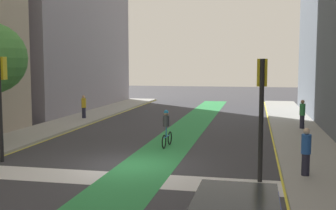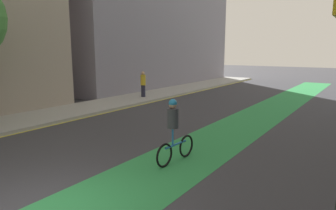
{
  "view_description": "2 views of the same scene",
  "coord_description": "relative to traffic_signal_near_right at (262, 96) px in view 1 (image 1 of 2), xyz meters",
  "views": [
    {
      "loc": [
        4.97,
        -15.93,
        4.1
      ],
      "look_at": [
        0.3,
        6.41,
        1.85
      ],
      "focal_mm": 44.68,
      "sensor_mm": 36.0,
      "label": 1
    },
    {
      "loc": [
        5.2,
        -2.84,
        3.17
      ],
      "look_at": [
        -0.21,
        5.07,
        1.42
      ],
      "focal_mm": 32.09,
      "sensor_mm": 36.0,
      "label": 2
    }
  ],
  "objects": [
    {
      "name": "bike_lane_paint",
      "position": [
        -4.43,
        1.21,
        -2.99
      ],
      "size": [
        2.4,
        60.0,
        0.01
      ],
      "primitive_type": "cube",
      "color": "#2D8C47",
      "rests_on": "ground_plane"
    },
    {
      "name": "cyclist_in_lane",
      "position": [
        -4.47,
        5.21,
        -2.03
      ],
      "size": [
        0.32,
        1.73,
        1.86
      ],
      "color": "black",
      "rests_on": "ground_plane"
    },
    {
      "name": "traffic_signal_near_right",
      "position": [
        0.0,
        0.0,
        0.0
      ],
      "size": [
        0.35,
        0.52,
        4.28
      ],
      "color": "black",
      "rests_on": "ground_plane"
    },
    {
      "name": "pedestrian_sidewalk_right_b",
      "position": [
        2.64,
        11.81,
        -1.94
      ],
      "size": [
        0.34,
        0.34,
        1.76
      ],
      "color": "#262638",
      "rests_on": "sidewalk_right"
    },
    {
      "name": "pedestrian_sidewalk_right_a",
      "position": [
        1.58,
        0.5,
        -1.98
      ],
      "size": [
        0.34,
        0.34,
        1.71
      ],
      "color": "#262638",
      "rests_on": "sidewalk_right"
    },
    {
      "name": "ground_plane",
      "position": [
        -5.19,
        1.21,
        -3.0
      ],
      "size": [
        120.0,
        120.0,
        0.0
      ],
      "primitive_type": "plane",
      "color": "#38383D"
    },
    {
      "name": "curb_stripe_right",
      "position": [
        0.81,
        1.21,
        -2.99
      ],
      "size": [
        0.16,
        60.0,
        0.01
      ],
      "primitive_type": "cube",
      "color": "yellow",
      "rests_on": "ground_plane"
    },
    {
      "name": "crosswalk_band",
      "position": [
        -5.19,
        -0.79,
        -2.99
      ],
      "size": [
        12.0,
        1.8,
        0.01
      ],
      "primitive_type": "cube",
      "color": "silver",
      "rests_on": "ground_plane"
    },
    {
      "name": "pedestrian_sidewalk_left_a",
      "position": [
        -12.45,
        13.68,
        -2.0
      ],
      "size": [
        0.34,
        0.34,
        1.67
      ],
      "color": "#262638",
      "rests_on": "sidewalk_left"
    },
    {
      "name": "traffic_signal_near_left",
      "position": [
        -10.6,
        0.86,
        0.08
      ],
      "size": [
        0.35,
        0.52,
        4.39
      ],
      "color": "black",
      "rests_on": "ground_plane"
    },
    {
      "name": "sidewalk_right",
      "position": [
        2.31,
        1.21,
        -2.92
      ],
      "size": [
        3.0,
        60.0,
        0.15
      ],
      "primitive_type": "cube",
      "color": "#9E9E99",
      "rests_on": "ground_plane"
    }
  ]
}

